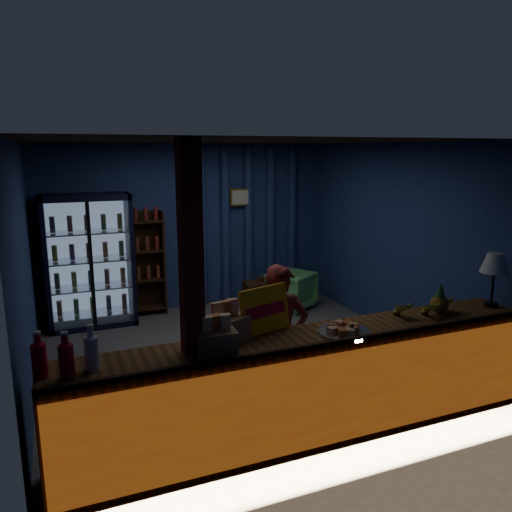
{
  "coord_description": "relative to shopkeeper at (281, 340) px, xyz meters",
  "views": [
    {
      "loc": [
        -1.98,
        -5.46,
        2.51
      ],
      "look_at": [
        0.18,
        -0.2,
        1.29
      ],
      "focal_mm": 35.0,
      "sensor_mm": 36.0,
      "label": 1
    }
  ],
  "objects": [
    {
      "name": "pineapple",
      "position": [
        1.47,
        -0.46,
        0.35
      ],
      "size": [
        0.18,
        0.18,
        0.3
      ],
      "color": "olive",
      "rests_on": "counter"
    },
    {
      "name": "green_chair",
      "position": [
        1.51,
        2.85,
        -0.43
      ],
      "size": [
        0.9,
        0.91,
        0.6
      ],
      "primitive_type": "imported",
      "rotation": [
        0.0,
        0.0,
        3.7
      ],
      "color": "#61C268",
      "rests_on": "ground"
    },
    {
      "name": "framed_picture",
      "position": [
        0.92,
        3.51,
        1.02
      ],
      "size": [
        0.36,
        0.04,
        0.28
      ],
      "color": "gold",
      "rests_on": "room_walls"
    },
    {
      "name": "snack_box_centre",
      "position": [
        -0.65,
        -0.32,
        0.34
      ],
      "size": [
        0.39,
        0.35,
        0.34
      ],
      "color": "#A0794D",
      "rests_on": "counter"
    },
    {
      "name": "banana_bunches",
      "position": [
        1.32,
        -0.42,
        0.3
      ],
      "size": [
        0.73,
        0.29,
        0.16
      ],
      "color": "gold",
      "rests_on": "counter"
    },
    {
      "name": "yellow_sign",
      "position": [
        -0.28,
        -0.27,
        0.42
      ],
      "size": [
        0.51,
        0.23,
        0.4
      ],
      "color": "#FFB00D",
      "rests_on": "counter"
    },
    {
      "name": "side_table",
      "position": [
        1.03,
        2.92,
        -0.49
      ],
      "size": [
        0.55,
        0.42,
        0.56
      ],
      "color": "#3B1F13",
      "rests_on": "ground"
    },
    {
      "name": "beverage_cooler",
      "position": [
        -1.48,
        3.33,
        0.2
      ],
      "size": [
        1.2,
        0.62,
        1.9
      ],
      "color": "black",
      "rests_on": "ground"
    },
    {
      "name": "bottle_shelf",
      "position": [
        -0.63,
        3.47,
        0.07
      ],
      "size": [
        0.5,
        0.28,
        1.6
      ],
      "color": "#3B1F13",
      "rests_on": "ground"
    },
    {
      "name": "ground",
      "position": [
        0.07,
        1.41,
        -0.73
      ],
      "size": [
        4.6,
        4.6,
        0.0
      ],
      "primitive_type": "plane",
      "color": "#515154",
      "rests_on": "ground"
    },
    {
      "name": "table_lamp",
      "position": [
        2.12,
        -0.48,
        0.65
      ],
      "size": [
        0.28,
        0.28,
        0.55
      ],
      "color": "black",
      "rests_on": "counter"
    },
    {
      "name": "support_post",
      "position": [
        -0.98,
        -0.49,
        0.57
      ],
      "size": [
        0.16,
        0.16,
        2.6
      ],
      "primitive_type": "cube",
      "color": "maroon",
      "rests_on": "ground"
    },
    {
      "name": "curtain_folds",
      "position": [
        1.07,
        3.55,
        0.57
      ],
      "size": [
        1.74,
        0.14,
        2.5
      ],
      "color": "navy",
      "rests_on": "room_walls"
    },
    {
      "name": "pastry_tray",
      "position": [
        0.34,
        -0.57,
        0.25
      ],
      "size": [
        0.46,
        0.46,
        0.07
      ],
      "color": "silver",
      "rests_on": "counter"
    },
    {
      "name": "shopkeeper",
      "position": [
        0.0,
        0.0,
        0.0
      ],
      "size": [
        0.58,
        0.43,
        1.46
      ],
      "primitive_type": "imported",
      "rotation": [
        0.0,
        0.0,
        -0.17
      ],
      "color": "maroon",
      "rests_on": "ground"
    },
    {
      "name": "room_walls",
      "position": [
        0.07,
        1.41,
        0.84
      ],
      "size": [
        4.6,
        4.6,
        4.6
      ],
      "color": "navy",
      "rests_on": "ground"
    },
    {
      "name": "snack_box_left",
      "position": [
        -0.82,
        -0.56,
        0.33
      ],
      "size": [
        0.31,
        0.27,
        0.31
      ],
      "color": "#A0794D",
      "rests_on": "counter"
    },
    {
      "name": "counter",
      "position": [
        0.07,
        -0.5,
        -0.25
      ],
      "size": [
        4.4,
        0.57,
        0.99
      ],
      "color": "brown",
      "rests_on": "ground"
    },
    {
      "name": "soda_bottles",
      "position": [
        -1.91,
        -0.51,
        0.36
      ],
      "size": [
        0.45,
        0.18,
        0.34
      ],
      "color": "red",
      "rests_on": "counter"
    }
  ]
}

